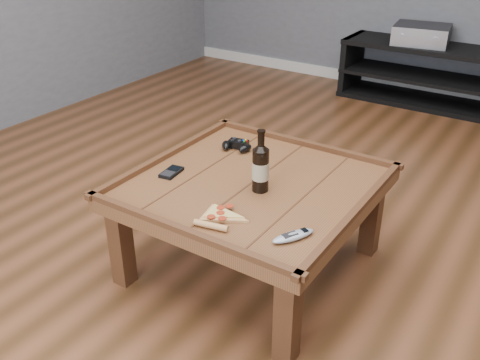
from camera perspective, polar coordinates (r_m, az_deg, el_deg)
The scene contains 10 objects.
ground at distance 2.60m, azimuth 1.22°, elevation -9.05°, with size 6.00×6.00×0.00m, color #452813.
baseboard at distance 5.11m, azimuth 19.66°, elevation 9.01°, with size 5.00×0.02×0.10m, color silver.
coffee_table at distance 2.38m, azimuth 1.31°, elevation -1.50°, with size 1.03×1.03×0.48m.
media_console at distance 4.83m, azimuth 19.25°, elevation 10.50°, with size 1.40×0.45×0.50m.
beer_bottle at distance 2.24m, azimuth 2.21°, elevation 1.42°, with size 0.07×0.07×0.28m.
game_controller at distance 2.66m, azimuth -0.36°, elevation 3.73°, with size 0.17×0.13×0.05m.
pizza_slice at distance 2.09m, azimuth -2.24°, elevation -3.90°, with size 0.20×0.27×0.03m.
smartphone at distance 2.45m, azimuth -7.33°, elevation 0.84°, with size 0.08×0.13×0.02m.
remote_control at distance 1.98m, azimuth 5.70°, elevation -5.94°, with size 0.13×0.18×0.03m.
av_receiver at distance 4.77m, azimuth 18.79°, elevation 14.49°, with size 0.48×0.42×0.15m.
Camera 1 is at (1.10, -1.77, 1.56)m, focal length 40.00 mm.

